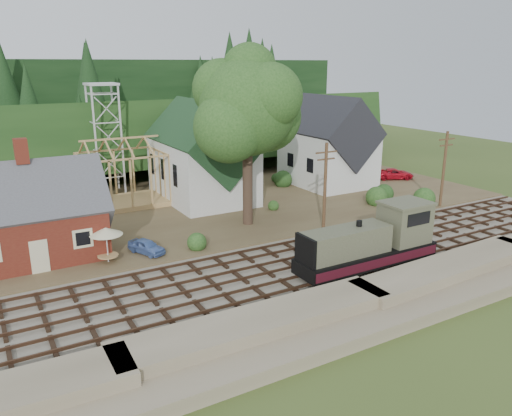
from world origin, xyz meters
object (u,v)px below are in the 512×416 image
car_blue (146,246)px  car_red (395,174)px  locomotive (372,243)px  patio_set (106,233)px

car_blue → car_red: car_red is taller
locomotive → patio_set: bearing=148.4°
car_blue → locomotive: bearing=-62.0°
car_red → patio_set: bearing=130.5°
locomotive → patio_set: 19.37m
car_red → patio_set: 39.76m
locomotive → patio_set: (-16.48, 10.16, 0.56)m
locomotive → car_red: (22.05, 19.80, -1.05)m
car_blue → patio_set: 3.47m
car_red → car_blue: bearing=131.3°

